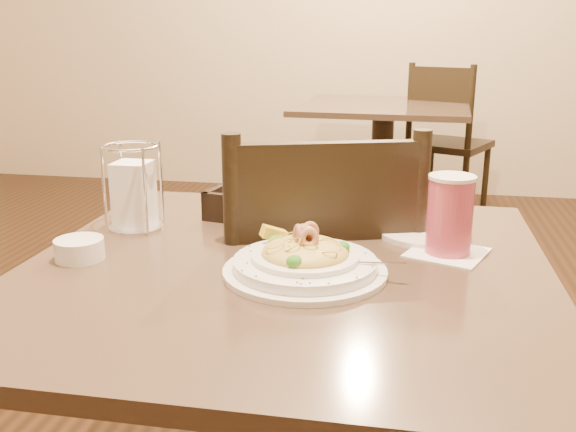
% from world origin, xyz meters
% --- Properties ---
extents(main_table, '(0.90, 0.90, 0.72)m').
position_xyz_m(main_table, '(0.00, 0.00, 0.49)').
color(main_table, black).
rests_on(main_table, ground).
extents(background_table, '(0.95, 0.95, 0.72)m').
position_xyz_m(background_table, '(0.07, 2.53, 0.49)').
color(background_table, black).
rests_on(background_table, ground).
extents(dining_chair_near, '(0.53, 0.53, 0.93)m').
position_xyz_m(dining_chair_near, '(0.01, 0.27, 0.50)').
color(dining_chair_near, black).
rests_on(dining_chair_near, ground).
extents(dining_chair_far, '(0.56, 0.56, 0.93)m').
position_xyz_m(dining_chair_far, '(0.42, 2.83, 0.50)').
color(dining_chair_far, black).
rests_on(dining_chair_far, ground).
extents(pasta_bowl, '(0.30, 0.27, 0.09)m').
position_xyz_m(pasta_bowl, '(0.04, -0.04, 0.75)').
color(pasta_bowl, white).
rests_on(pasta_bowl, main_table).
extents(drink_glass, '(0.17, 0.17, 0.14)m').
position_xyz_m(drink_glass, '(0.28, 0.10, 0.79)').
color(drink_glass, white).
rests_on(drink_glass, main_table).
extents(bread_basket, '(0.25, 0.22, 0.06)m').
position_xyz_m(bread_basket, '(-0.10, 0.29, 0.74)').
color(bread_basket, black).
rests_on(bread_basket, main_table).
extents(napkin_caddy, '(0.11, 0.11, 0.17)m').
position_xyz_m(napkin_caddy, '(-0.34, 0.15, 0.80)').
color(napkin_caddy, silver).
rests_on(napkin_caddy, main_table).
extents(side_plate, '(0.24, 0.24, 0.01)m').
position_xyz_m(side_plate, '(0.24, 0.20, 0.73)').
color(side_plate, white).
rests_on(side_plate, main_table).
extents(butter_ramekin, '(0.11, 0.11, 0.04)m').
position_xyz_m(butter_ramekin, '(-0.36, -0.04, 0.74)').
color(butter_ramekin, white).
rests_on(butter_ramekin, main_table).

